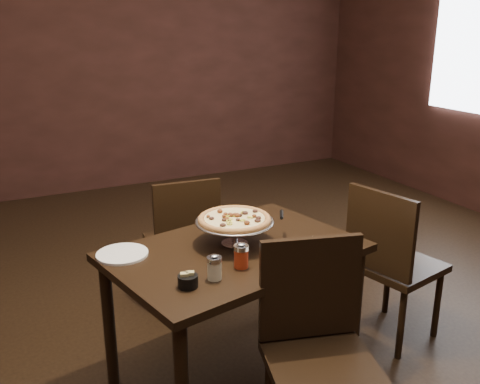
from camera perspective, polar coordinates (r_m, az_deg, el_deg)
name	(u,v)px	position (r m, az deg, el deg)	size (l,w,h in m)	color
room	(264,92)	(2.29, 2.56, 10.65)	(6.04, 7.04, 2.84)	black
dining_table	(235,267)	(2.49, -0.52, -7.96)	(1.24, 0.96, 0.70)	black
pizza_stand	(234,219)	(2.45, -0.59, -2.95)	(0.36, 0.36, 0.15)	#ADAEB4
parmesan_shaker	(214,267)	(2.16, -2.74, -8.03)	(0.06, 0.06, 0.11)	beige
pepper_flake_shaker	(241,256)	(2.25, 0.12, -6.81)	(0.06, 0.06, 0.11)	maroon
packet_caddy	(188,281)	(2.12, -5.59, -9.39)	(0.08, 0.08, 0.06)	black
napkin_stack	(315,246)	(2.48, 7.99, -5.75)	(0.15, 0.15, 0.02)	silver
plate_left	(122,254)	(2.44, -12.45, -6.47)	(0.23, 0.23, 0.01)	white
plate_near	(292,264)	(2.30, 5.55, -7.68)	(0.22, 0.22, 0.01)	white
serving_spatula	(281,215)	(2.53, 4.45, -2.45)	(0.13, 0.13, 0.02)	#ADAEB4
chair_far	(183,238)	(3.21, -6.06, -4.86)	(0.42, 0.42, 0.83)	black
chair_near	(317,344)	(2.19, 8.26, -15.77)	(0.51, 0.51, 0.89)	black
chair_side	(390,259)	(2.97, 15.75, -6.90)	(0.49, 0.49, 0.88)	black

